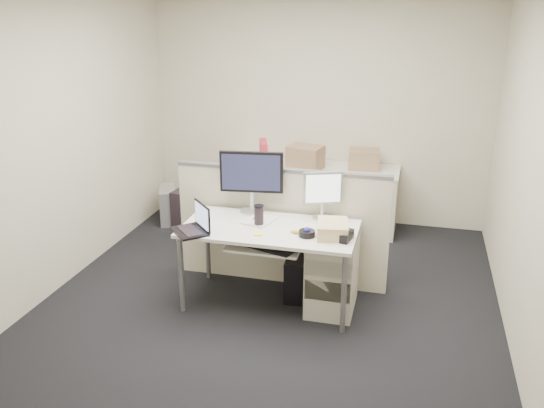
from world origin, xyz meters
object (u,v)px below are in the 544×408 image
(desk, at_px, (270,234))
(desk_phone, at_px, (337,234))
(monitor_main, at_px, (252,182))
(laptop, at_px, (189,219))

(desk, distance_m, desk_phone, 0.62)
(monitor_main, bearing_deg, desk_phone, -33.90)
(monitor_main, xyz_separation_m, desk_phone, (0.85, -0.42, -0.25))
(desk, distance_m, monitor_main, 0.54)
(monitor_main, height_order, desk_phone, monitor_main)
(monitor_main, bearing_deg, desk, -59.68)
(laptop, relative_size, desk_phone, 1.42)
(desk_phone, bearing_deg, monitor_main, 165.41)
(laptop, xyz_separation_m, desk_phone, (1.22, 0.18, -0.08))
(desk, xyz_separation_m, desk_phone, (0.60, -0.10, 0.10))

